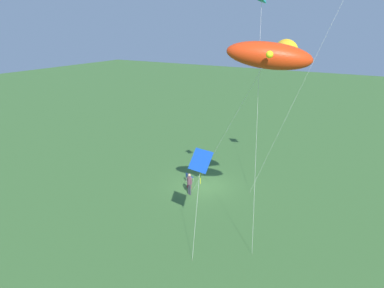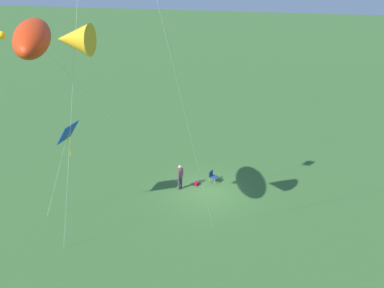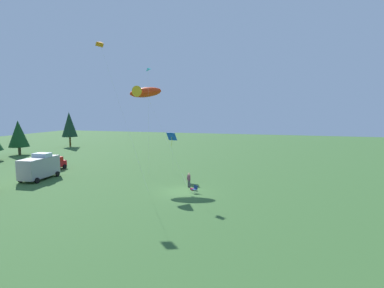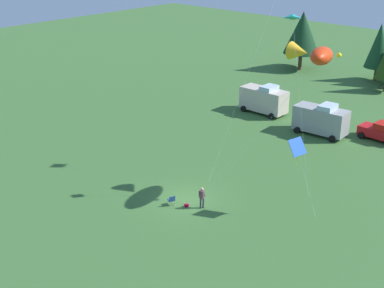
# 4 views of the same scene
# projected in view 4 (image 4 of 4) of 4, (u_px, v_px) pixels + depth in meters

# --- Properties ---
(ground_plane) EXTENTS (160.00, 160.00, 0.00)m
(ground_plane) POSITION_uv_depth(u_px,v_px,m) (186.00, 199.00, 42.13)
(ground_plane) COLOR #38622E
(person_kite_flyer) EXTENTS (0.46, 0.53, 1.74)m
(person_kite_flyer) POSITION_uv_depth(u_px,v_px,m) (202.00, 196.00, 40.47)
(person_kite_flyer) COLOR #343740
(person_kite_flyer) RESTS_ON ground
(folding_chair) EXTENTS (0.62, 0.62, 0.82)m
(folding_chair) POSITION_uv_depth(u_px,v_px,m) (172.00, 200.00, 41.05)
(folding_chair) COLOR navy
(folding_chair) RESTS_ON ground
(backpack_on_grass) EXTENTS (0.34, 0.38, 0.22)m
(backpack_on_grass) POSITION_uv_depth(u_px,v_px,m) (186.00, 205.00, 41.01)
(backpack_on_grass) COLOR #9F0A2F
(backpack_on_grass) RESTS_ON ground
(van_camper_beige) EXTENTS (5.40, 2.61, 3.34)m
(van_camper_beige) POSITION_uv_depth(u_px,v_px,m) (264.00, 99.00, 60.77)
(van_camper_beige) COLOR beige
(van_camper_beige) RESTS_ON ground
(van_motorhome_grey) EXTENTS (5.54, 2.91, 3.34)m
(van_motorhome_grey) POSITION_uv_depth(u_px,v_px,m) (321.00, 119.00, 54.52)
(van_motorhome_grey) COLOR #949595
(van_motorhome_grey) RESTS_ON ground
(car_red_sedan) EXTENTS (4.30, 2.41, 1.89)m
(car_red_sedan) POSITION_uv_depth(u_px,v_px,m) (382.00, 132.00, 53.25)
(car_red_sedan) COLOR red
(car_red_sedan) RESTS_ON ground
(kite_large_fish) EXTENTS (6.64, 9.80, 12.15)m
(kite_large_fish) POSITION_uv_depth(u_px,v_px,m) (316.00, 55.00, 38.92)
(kite_large_fish) COLOR red
(kite_large_fish) RESTS_ON ground
(kite_delta_teal) EXTENTS (2.60, 1.49, 14.32)m
(kite_delta_teal) POSITION_uv_depth(u_px,v_px,m) (293.00, 17.00, 37.98)
(kite_delta_teal) COLOR teal
(kite_delta_teal) RESTS_ON ground
(kite_diamond_blue) EXTENTS (2.25, 1.41, 5.92)m
(kite_diamond_blue) POSITION_uv_depth(u_px,v_px,m) (298.00, 148.00, 38.17)
(kite_diamond_blue) COLOR blue
(kite_diamond_blue) RESTS_ON ground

